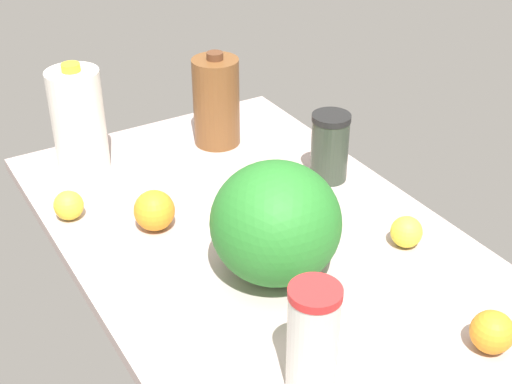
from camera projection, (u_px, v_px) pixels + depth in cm
name	position (u px, v px, depth cm)	size (l,w,h in cm)	color
countertop	(256.00, 238.00, 152.68)	(120.00, 76.00, 3.00)	#B29D99
watermelon	(276.00, 223.00, 133.68)	(24.95, 24.95, 23.67)	#277528
milk_jug	(78.00, 121.00, 168.99)	(12.59, 12.59, 27.03)	white
tumbler_cup	(313.00, 339.00, 109.68)	(8.31, 8.31, 19.91)	silver
chocolate_milk_jug	(216.00, 102.00, 181.15)	(11.88, 11.88, 24.68)	brown
shaker_bottle	(330.00, 147.00, 166.96)	(9.11, 9.11, 16.67)	#303A2D
lemon_near_front	(69.00, 205.00, 154.83)	(6.52, 6.52, 6.52)	yellow
lemon_by_jug	(406.00, 232.00, 146.14)	(6.61, 6.61, 6.61)	yellow
orange_loose	(154.00, 210.00, 150.96)	(8.81, 8.81, 8.81)	orange
orange_far_back	(492.00, 332.00, 120.13)	(7.51, 7.51, 7.51)	orange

